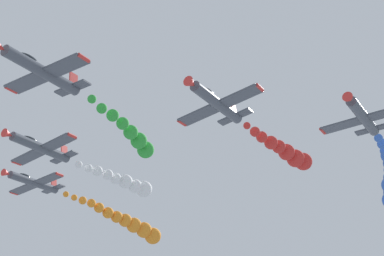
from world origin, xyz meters
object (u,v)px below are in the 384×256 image
airplane_left_inner (217,103)px  airplane_left_outer (363,116)px  airplane_right_inner (40,147)px  airplane_right_outer (33,182)px  airplane_lead (42,71)px

airplane_left_inner → airplane_left_outer: size_ratio=1.00×
airplane_left_inner → airplane_right_inner: size_ratio=1.00×
airplane_right_inner → airplane_left_outer: size_ratio=1.00×
airplane_left_outer → airplane_right_outer: size_ratio=1.00×
airplane_left_inner → airplane_left_outer: 15.63m
airplane_lead → airplane_left_inner: size_ratio=1.00×
airplane_lead → airplane_left_inner: bearing=-130.7°
airplane_left_outer → airplane_right_outer: bearing=0.2°
airplane_lead → airplane_right_outer: airplane_lead is taller
airplane_lead → airplane_right_inner: airplane_lead is taller
airplane_right_inner → airplane_right_outer: airplane_right_outer is taller
airplane_lead → airplane_left_inner: 17.29m
airplane_lead → airplane_left_outer: size_ratio=1.00×
airplane_right_inner → airplane_right_outer: (12.00, -10.37, 0.26)m
airplane_lead → airplane_right_outer: size_ratio=1.00×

